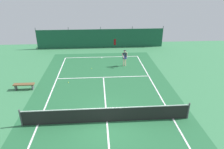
# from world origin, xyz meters

# --- Properties ---
(ground_plane) EXTENTS (36.00, 36.00, 0.00)m
(ground_plane) POSITION_xyz_m (0.00, 0.00, 0.00)
(ground_plane) COLOR #387A4C
(court_surface) EXTENTS (11.02, 26.60, 0.01)m
(court_surface) POSITION_xyz_m (0.00, 0.00, 0.00)
(court_surface) COLOR #236038
(court_surface) RESTS_ON ground
(tennis_net) EXTENTS (10.12, 0.10, 1.10)m
(tennis_net) POSITION_xyz_m (0.00, 0.00, 0.51)
(tennis_net) COLOR black
(tennis_net) RESTS_ON ground
(back_fence) EXTENTS (16.30, 0.98, 2.70)m
(back_fence) POSITION_xyz_m (-0.00, 16.22, 0.67)
(back_fence) COLOR #195138
(back_fence) RESTS_ON ground
(tennis_player) EXTENTS (0.59, 0.81, 1.64)m
(tennis_player) POSITION_xyz_m (2.23, 9.05, 0.96)
(tennis_player) COLOR beige
(tennis_player) RESTS_ON ground
(tennis_ball_near_player) EXTENTS (0.07, 0.07, 0.07)m
(tennis_ball_near_player) POSITION_xyz_m (-3.00, 5.54, 0.03)
(tennis_ball_near_player) COLOR #CCDB33
(tennis_ball_near_player) RESTS_ON ground
(tennis_ball_midcourt) EXTENTS (0.07, 0.07, 0.07)m
(tennis_ball_midcourt) POSITION_xyz_m (-1.10, 8.50, 0.03)
(tennis_ball_midcourt) COLOR #CCDB33
(tennis_ball_midcourt) RESTS_ON ground
(parked_car) EXTENTS (2.12, 4.25, 1.68)m
(parked_car) POSITION_xyz_m (1.12, 17.82, 0.84)
(parked_car) COLOR maroon
(parked_car) RESTS_ON ground
(courtside_bench) EXTENTS (1.60, 0.40, 0.49)m
(courtside_bench) POSITION_xyz_m (-6.31, 4.61, 0.37)
(courtside_bench) COLOR brown
(courtside_bench) RESTS_ON ground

